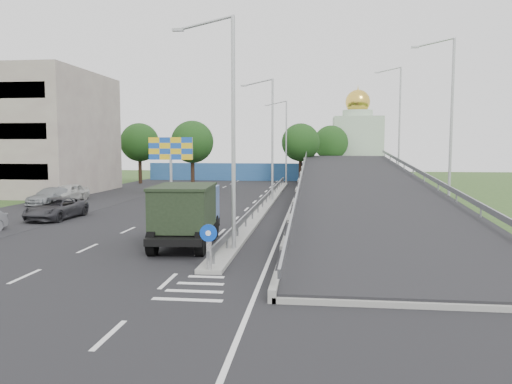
# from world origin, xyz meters

# --- Properties ---
(ground) EXTENTS (160.00, 160.00, 0.00)m
(ground) POSITION_xyz_m (0.00, 0.00, 0.00)
(ground) COLOR #2D4C1E
(ground) RESTS_ON ground
(road_surface) EXTENTS (26.00, 90.00, 0.04)m
(road_surface) POSITION_xyz_m (-3.00, 20.00, 0.00)
(road_surface) COLOR black
(road_surface) RESTS_ON ground
(parking_strip) EXTENTS (8.00, 90.00, 0.05)m
(parking_strip) POSITION_xyz_m (-16.00, 20.00, 0.00)
(parking_strip) COLOR black
(parking_strip) RESTS_ON ground
(median) EXTENTS (1.00, 44.00, 0.20)m
(median) POSITION_xyz_m (0.00, 24.00, 0.10)
(median) COLOR gray
(median) RESTS_ON ground
(overpass_ramp) EXTENTS (10.00, 50.00, 3.50)m
(overpass_ramp) POSITION_xyz_m (7.50, 24.00, 1.75)
(overpass_ramp) COLOR gray
(overpass_ramp) RESTS_ON ground
(median_guardrail) EXTENTS (0.09, 44.00, 0.71)m
(median_guardrail) POSITION_xyz_m (0.00, 24.00, 0.75)
(median_guardrail) COLOR gray
(median_guardrail) RESTS_ON median
(sign_bollard) EXTENTS (0.64, 0.23, 1.67)m
(sign_bollard) POSITION_xyz_m (0.00, 2.17, 1.03)
(sign_bollard) COLOR black
(sign_bollard) RESTS_ON median
(lamp_post_near) EXTENTS (2.74, 0.18, 10.08)m
(lamp_post_near) POSITION_xyz_m (0.11, 6.00, 5.81)
(lamp_post_near) COLOR #B2B5B7
(lamp_post_near) RESTS_ON median
(lamp_post_mid) EXTENTS (2.74, 0.18, 10.08)m
(lamp_post_mid) POSITION_xyz_m (0.11, 26.00, 5.81)
(lamp_post_mid) COLOR #B2B5B7
(lamp_post_mid) RESTS_ON median
(lamp_post_far) EXTENTS (2.74, 0.18, 10.08)m
(lamp_post_far) POSITION_xyz_m (0.11, 46.00, 5.81)
(lamp_post_far) COLOR #B2B5B7
(lamp_post_far) RESTS_ON median
(blue_wall) EXTENTS (30.00, 0.50, 2.40)m
(blue_wall) POSITION_xyz_m (-4.00, 52.00, 1.20)
(blue_wall) COLOR #295898
(blue_wall) RESTS_ON ground
(church) EXTENTS (7.00, 7.00, 13.80)m
(church) POSITION_xyz_m (10.00, 60.00, 5.31)
(church) COLOR #B2CCAD
(church) RESTS_ON ground
(billboard) EXTENTS (4.00, 0.24, 5.50)m
(billboard) POSITION_xyz_m (-9.00, 28.00, 4.19)
(billboard) COLOR #B2B5B7
(billboard) RESTS_ON ground
(tree_left_mid) EXTENTS (4.80, 4.80, 7.60)m
(tree_left_mid) POSITION_xyz_m (-10.00, 40.00, 5.18)
(tree_left_mid) COLOR black
(tree_left_mid) RESTS_ON ground
(tree_median_far) EXTENTS (4.80, 4.80, 7.60)m
(tree_median_far) POSITION_xyz_m (2.00, 48.00, 5.18)
(tree_median_far) COLOR black
(tree_median_far) RESTS_ON ground
(tree_left_far) EXTENTS (4.80, 4.80, 7.60)m
(tree_left_far) POSITION_xyz_m (-18.00, 45.00, 5.18)
(tree_left_far) COLOR black
(tree_left_far) RESTS_ON ground
(tree_ramp_far) EXTENTS (4.80, 4.80, 7.60)m
(tree_ramp_far) POSITION_xyz_m (6.00, 55.00, 5.18)
(tree_ramp_far) COLOR black
(tree_ramp_far) RESTS_ON ground
(dump_truck) EXTENTS (2.92, 6.77, 2.92)m
(dump_truck) POSITION_xyz_m (-2.21, 7.56, 1.61)
(dump_truck) COLOR black
(dump_truck) RESTS_ON ground
(parked_car_c) EXTENTS (2.48, 5.04, 1.38)m
(parked_car_c) POSITION_xyz_m (-12.74, 14.67, 0.69)
(parked_car_c) COLOR #2F2F34
(parked_car_c) RESTS_ON ground
(parked_car_d) EXTENTS (2.58, 4.92, 1.36)m
(parked_car_d) POSITION_xyz_m (-17.43, 22.47, 0.68)
(parked_car_d) COLOR #989DA0
(parked_car_d) RESTS_ON ground
(parked_car_e) EXTENTS (2.26, 4.69, 1.54)m
(parked_car_e) POSITION_xyz_m (-16.99, 24.48, 0.77)
(parked_car_e) COLOR #BBBCB7
(parked_car_e) RESTS_ON ground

